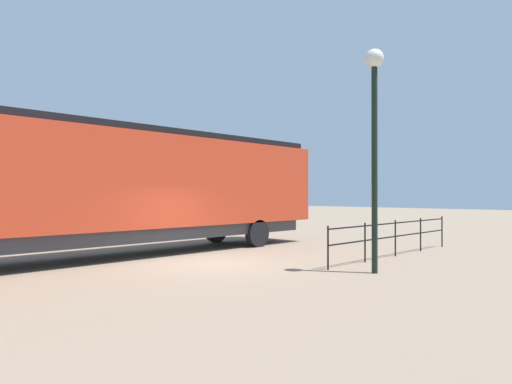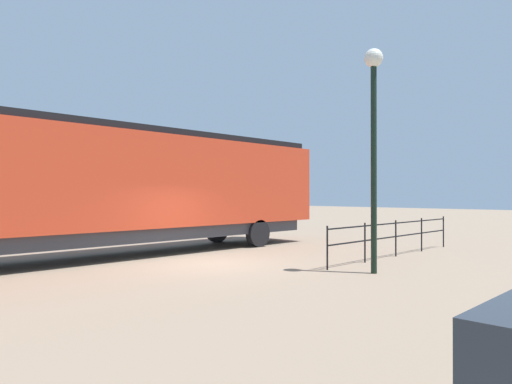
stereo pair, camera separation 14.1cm
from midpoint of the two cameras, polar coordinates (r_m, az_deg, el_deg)
ground_plane at (r=14.19m, az=-5.87°, el=-8.93°), size 120.00×120.00×0.00m
locomotive at (r=16.43m, az=-15.91°, el=0.87°), size 2.86×17.71×4.42m
lamp_post at (r=12.91m, az=14.24°, el=9.07°), size 0.50×0.50×6.07m
platform_fence at (r=16.48m, az=16.74°, el=-4.91°), size 0.05×7.99×1.24m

